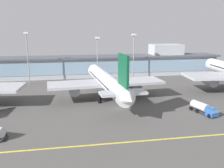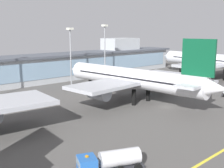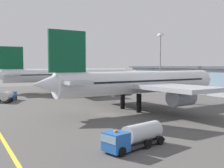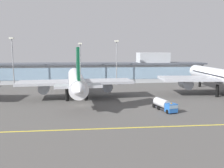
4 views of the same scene
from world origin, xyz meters
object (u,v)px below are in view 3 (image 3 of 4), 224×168
at_px(fuel_tanker_truck, 133,136).
at_px(baggage_tug_near, 9,96).
at_px(apron_light_mast_west, 160,54).
at_px(airliner_near_right, 141,83).
at_px(airliner_near_left, 67,76).

xyz_separation_m(fuel_tanker_truck, baggage_tug_near, (-55.02, -6.25, 0.00)).
relative_size(fuel_tanker_truck, apron_light_mast_west, 0.43).
relative_size(airliner_near_right, fuel_tanker_truck, 5.46).
height_order(airliner_near_left, apron_light_mast_west, apron_light_mast_west).
relative_size(airliner_near_left, airliner_near_right, 1.12).
bearing_deg(fuel_tanker_truck, airliner_near_left, -117.71).
relative_size(airliner_near_left, apron_light_mast_west, 2.62).
bearing_deg(apron_light_mast_west, fuel_tanker_truck, -41.37).
relative_size(airliner_near_left, fuel_tanker_truck, 6.10).
xyz_separation_m(airliner_near_right, baggage_tug_near, (-30.38, -24.58, -4.68)).
bearing_deg(baggage_tug_near, apron_light_mast_west, -68.16).
bearing_deg(airliner_near_right, apron_light_mast_west, 40.49).
height_order(fuel_tanker_truck, apron_light_mast_west, apron_light_mast_west).
xyz_separation_m(airliner_near_left, airliner_near_right, (50.73, -0.48, 0.01)).
xyz_separation_m(airliner_near_left, apron_light_mast_west, (22.13, 28.09, 8.27)).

